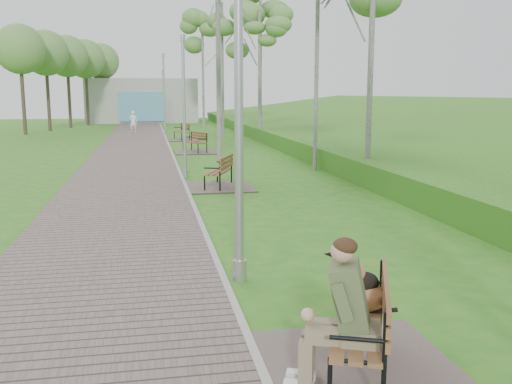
% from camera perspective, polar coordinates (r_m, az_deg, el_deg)
% --- Properties ---
extents(walkway, '(3.50, 67.00, 0.04)m').
position_cam_1_polar(walkway, '(25.52, -12.28, 3.60)').
color(walkway, '#61534E').
rests_on(walkway, ground).
extents(kerb, '(0.10, 67.00, 0.05)m').
position_cam_1_polar(kerb, '(25.52, -8.34, 3.73)').
color(kerb, '#999993').
rests_on(kerb, ground).
extents(embankment, '(14.00, 70.00, 1.60)m').
position_cam_1_polar(embankment, '(27.32, 17.89, 3.70)').
color(embankment, '#518B28').
rests_on(embankment, ground).
extents(building_north, '(10.00, 5.20, 4.00)m').
position_cam_1_polar(building_north, '(54.84, -11.31, 8.94)').
color(building_north, '#9E9E99').
rests_on(building_north, ground).
extents(bench_main, '(1.92, 2.14, 1.68)m').
position_cam_1_polar(bench_main, '(5.70, 9.86, -13.43)').
color(bench_main, '#61534E').
rests_on(bench_main, ground).
extents(bench_second, '(1.88, 2.09, 1.15)m').
position_cam_1_polar(bench_second, '(16.52, -3.75, 1.16)').
color(bench_second, '#61534E').
rests_on(bench_second, ground).
extents(bench_third, '(1.89, 2.10, 1.16)m').
position_cam_1_polar(bench_third, '(26.45, -6.14, 4.41)').
color(bench_third, '#61534E').
rests_on(bench_third, ground).
extents(bench_far, '(1.93, 2.15, 1.19)m').
position_cam_1_polar(bench_far, '(33.61, -7.44, 5.55)').
color(bench_far, '#61534E').
rests_on(bench_far, ground).
extents(lamp_post_near, '(0.21, 0.21, 5.37)m').
position_cam_1_polar(lamp_post_near, '(8.01, -1.73, 8.41)').
color(lamp_post_near, '#A3A6AB').
rests_on(lamp_post_near, ground).
extents(lamp_post_second, '(0.17, 0.17, 4.50)m').
position_cam_1_polar(lamp_post_second, '(18.41, -7.20, 7.91)').
color(lamp_post_second, '#A3A6AB').
rests_on(lamp_post_second, ground).
extents(lamp_post_third, '(0.20, 0.20, 5.23)m').
position_cam_1_polar(lamp_post_third, '(38.19, -9.15, 9.35)').
color(lamp_post_third, '#A3A6AB').
rests_on(lamp_post_third, ground).
extents(lamp_post_far, '(0.17, 0.17, 4.50)m').
position_cam_1_polar(lamp_post_far, '(47.00, -9.21, 9.01)').
color(lamp_post_far, '#A3A6AB').
rests_on(lamp_post_far, ground).
extents(pedestrian_near, '(0.57, 0.40, 1.51)m').
position_cam_1_polar(pedestrian_near, '(40.14, -12.18, 6.87)').
color(pedestrian_near, white).
rests_on(pedestrian_near, ground).
extents(birch_far_a, '(2.44, 2.44, 7.52)m').
position_cam_1_polar(birch_far_a, '(32.20, 0.36, 15.57)').
color(birch_far_a, silver).
rests_on(birch_far_a, ground).
extents(birch_far_b, '(2.28, 2.28, 8.32)m').
position_cam_1_polar(birch_far_b, '(35.40, -3.42, 16.06)').
color(birch_far_b, silver).
rests_on(birch_far_b, ground).
extents(birch_distant_a, '(2.53, 2.53, 8.88)m').
position_cam_1_polar(birch_distant_a, '(43.55, -5.38, 15.45)').
color(birch_distant_a, silver).
rests_on(birch_distant_a, ground).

